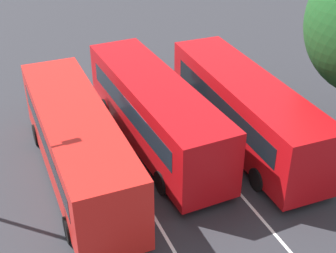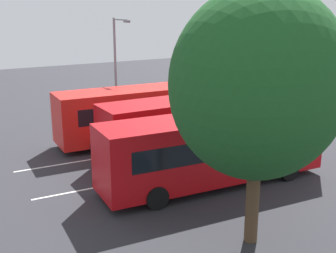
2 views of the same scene
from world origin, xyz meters
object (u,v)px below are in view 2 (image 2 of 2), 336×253
(bus_center_right, at_px, (146,111))
(depot_tree, at_px, (259,84))
(bus_far_left, at_px, (215,147))
(street_lamp, at_px, (117,63))
(pedestrian, at_px, (236,108))
(bus_center_left, at_px, (197,124))

(bus_center_right, bearing_deg, depot_tree, -97.73)
(bus_far_left, xyz_separation_m, street_lamp, (0.58, 11.77, 2.27))
(pedestrian, relative_size, depot_tree, 0.20)
(bus_center_right, bearing_deg, street_lamp, 90.37)
(pedestrian, bearing_deg, bus_far_left, 43.23)
(depot_tree, bearing_deg, pedestrian, 53.63)
(bus_far_left, xyz_separation_m, bus_center_right, (0.41, 7.36, 0.00))
(pedestrian, bearing_deg, street_lamp, -33.79)
(bus_center_left, distance_m, bus_center_right, 3.88)
(bus_center_left, xyz_separation_m, pedestrian, (5.89, 4.17, -0.73))
(pedestrian, xyz_separation_m, depot_tree, (-9.12, -12.38, 4.35))
(bus_far_left, relative_size, depot_tree, 1.25)
(bus_center_right, bearing_deg, bus_far_left, -90.64)
(bus_center_left, bearing_deg, bus_center_right, 105.87)
(bus_center_left, height_order, bus_center_right, same)
(bus_center_right, height_order, depot_tree, depot_tree)
(bus_far_left, relative_size, pedestrian, 6.31)
(bus_center_left, bearing_deg, pedestrian, 35.31)
(bus_center_left, xyz_separation_m, street_lamp, (-0.89, 8.14, 2.27))
(bus_center_right, xyz_separation_m, pedestrian, (6.95, 0.43, -0.73))
(bus_far_left, distance_m, bus_center_left, 3.92)
(bus_center_right, bearing_deg, bus_center_left, -71.62)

